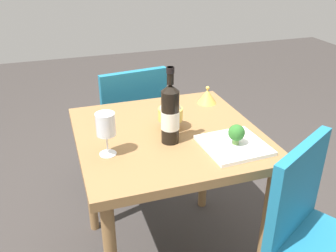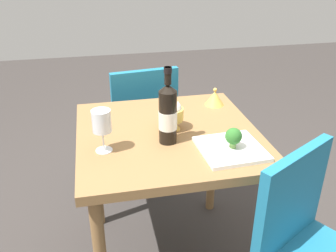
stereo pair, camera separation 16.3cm
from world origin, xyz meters
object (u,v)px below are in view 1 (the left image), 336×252
object	(u,v)px
chair_by_wall	(131,117)
rice_bowl	(170,114)
chair_near_window	(311,224)
wine_glass	(106,125)
rice_bowl_lid	(207,96)
carrot_garnish_left	(236,130)
serving_plate	(234,145)
broccoli_floret	(236,133)
wine_bottle	(170,114)

from	to	relation	value
chair_by_wall	rice_bowl	distance (m)	0.69
chair_near_window	wine_glass	xyz separation A→B (m)	(-0.40, -0.70, 0.35)
rice_bowl_lid	carrot_garnish_left	xyz separation A→B (m)	(0.40, -0.04, 0.00)
chair_by_wall	serving_plate	distance (m)	0.93
serving_plate	broccoli_floret	xyz separation A→B (m)	(0.00, 0.00, 0.06)
rice_bowl	serving_plate	size ratio (longest dim) A/B	0.54
chair_by_wall	rice_bowl_lid	bearing A→B (deg)	-58.09
chair_by_wall	broccoli_floret	distance (m)	0.95
chair_near_window	rice_bowl	bearing A→B (deg)	-82.98
chair_by_wall	wine_glass	world-z (taller)	wine_glass
rice_bowl	broccoli_floret	xyz separation A→B (m)	(0.24, 0.20, -0.01)
rice_bowl_lid	wine_glass	bearing A→B (deg)	-58.51
wine_glass	broccoli_floret	bearing A→B (deg)	77.99
wine_bottle	carrot_garnish_left	bearing A→B (deg)	77.35
rice_bowl	carrot_garnish_left	distance (m)	0.30
wine_glass	serving_plate	distance (m)	0.53
rice_bowl_lid	broccoli_floret	xyz separation A→B (m)	(0.47, -0.08, 0.03)
chair_by_wall	serving_plate	size ratio (longest dim) A/B	3.23
broccoli_floret	rice_bowl	bearing A→B (deg)	-140.60
rice_bowl_lid	serving_plate	size ratio (longest dim) A/B	0.38
chair_near_window	carrot_garnish_left	bearing A→B (deg)	-95.56
wine_bottle	broccoli_floret	size ratio (longest dim) A/B	3.82
chair_near_window	rice_bowl_lid	world-z (taller)	chair_near_window
serving_plate	broccoli_floret	distance (m)	0.06
carrot_garnish_left	wine_glass	bearing A→B (deg)	-94.13
serving_plate	chair_by_wall	bearing A→B (deg)	-164.37
wine_bottle	rice_bowl	distance (m)	0.13
rice_bowl	serving_plate	xyz separation A→B (m)	(0.24, 0.20, -0.07)
chair_near_window	chair_by_wall	xyz separation A→B (m)	(-1.16, -0.44, 0.00)
wine_glass	rice_bowl	bearing A→B (deg)	113.82
wine_glass	rice_bowl	xyz separation A→B (m)	(-0.14, 0.31, -0.05)
rice_bowl_lid	broccoli_floret	size ratio (longest dim) A/B	1.17
rice_bowl	broccoli_floret	size ratio (longest dim) A/B	1.65
rice_bowl_lid	broccoli_floret	bearing A→B (deg)	-9.46
wine_glass	serving_plate	size ratio (longest dim) A/B	0.68
wine_bottle	serving_plate	world-z (taller)	wine_bottle
broccoli_floret	carrot_garnish_left	distance (m)	0.08
wine_glass	broccoli_floret	world-z (taller)	wine_glass
wine_glass	rice_bowl_lid	xyz separation A→B (m)	(-0.36, 0.59, -0.09)
rice_bowl	chair_by_wall	bearing A→B (deg)	-175.75
chair_by_wall	serving_plate	world-z (taller)	chair_by_wall
rice_bowl	rice_bowl_lid	xyz separation A→B (m)	(-0.22, 0.28, -0.04)
wine_glass	rice_bowl_lid	distance (m)	0.69
chair_near_window	rice_bowl_lid	xyz separation A→B (m)	(-0.76, -0.12, 0.26)
rice_bowl	rice_bowl_lid	distance (m)	0.36
chair_near_window	carrot_garnish_left	xyz separation A→B (m)	(-0.36, -0.16, 0.26)
chair_by_wall	serving_plate	xyz separation A→B (m)	(0.87, 0.24, 0.23)
serving_plate	wine_glass	bearing A→B (deg)	-101.70
chair_near_window	wine_bottle	size ratio (longest dim) A/B	2.60
chair_near_window	wine_bottle	distance (m)	0.70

